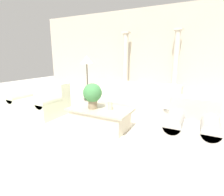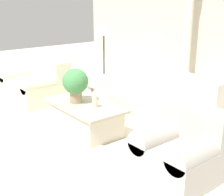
% 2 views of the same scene
% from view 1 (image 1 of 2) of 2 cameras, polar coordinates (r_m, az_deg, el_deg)
% --- Properties ---
extents(ground_plane, '(16.00, 16.00, 0.00)m').
position_cam_1_polar(ground_plane, '(4.14, -2.20, -7.19)').
color(ground_plane, silver).
extents(wall_back, '(10.00, 0.06, 3.20)m').
position_cam_1_polar(wall_back, '(7.04, 11.92, 14.42)').
color(wall_back, beige).
rests_on(wall_back, ground_plane).
extents(sofa_long, '(2.30, 0.91, 0.79)m').
position_cam_1_polar(sofa_long, '(4.50, 6.48, -1.29)').
color(sofa_long, beige).
rests_on(sofa_long, ground_plane).
extents(loveseat, '(1.32, 0.91, 0.79)m').
position_cam_1_polar(loveseat, '(4.90, -22.16, -0.89)').
color(loveseat, beige).
rests_on(loveseat, ground_plane).
extents(coffee_table, '(1.28, 0.68, 0.42)m').
position_cam_1_polar(coffee_table, '(3.64, -3.88, -6.54)').
color(coffee_table, beige).
rests_on(coffee_table, ground_plane).
extents(potted_plant, '(0.38, 0.38, 0.52)m').
position_cam_1_polar(potted_plant, '(3.51, -6.35, 1.36)').
color(potted_plant, '#937F60').
rests_on(potted_plant, coffee_table).
extents(pillar_candle, '(0.09, 0.09, 0.17)m').
position_cam_1_polar(pillar_candle, '(3.47, -0.55, -2.50)').
color(pillar_candle, beige).
rests_on(pillar_candle, coffee_table).
extents(floor_lamp, '(0.39, 0.39, 1.47)m').
position_cam_1_polar(floor_lamp, '(5.14, -8.24, 10.99)').
color(floor_lamp, '#4C473D').
rests_on(floor_lamp, ground_plane).
extents(column_left, '(0.27, 0.27, 2.34)m').
position_cam_1_polar(column_left, '(6.95, 4.43, 11.38)').
color(column_left, beige).
rests_on(column_left, ground_plane).
extents(column_right, '(0.27, 0.27, 2.34)m').
position_cam_1_polar(column_right, '(6.46, 20.04, 10.44)').
color(column_right, beige).
rests_on(column_right, ground_plane).
extents(armchair, '(0.81, 0.84, 0.76)m').
position_cam_1_polar(armchair, '(3.28, 24.62, -8.13)').
color(armchair, '#B7B2A8').
rests_on(armchair, ground_plane).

